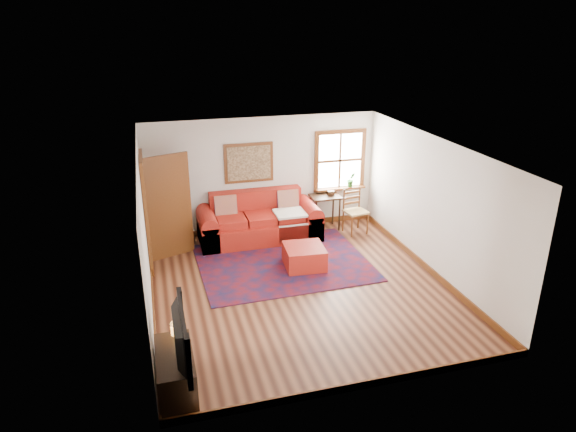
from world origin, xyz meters
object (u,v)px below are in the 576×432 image
object	(u,v)px
side_table	(325,201)
media_cabinet	(176,373)
ladder_back_chair	(354,209)
red_ottoman	(304,257)
red_leather_sofa	(259,224)

from	to	relation	value
side_table	media_cabinet	size ratio (longest dim) A/B	0.75
side_table	ladder_back_chair	distance (m)	0.66
ladder_back_chair	media_cabinet	size ratio (longest dim) A/B	0.96
red_ottoman	side_table	size ratio (longest dim) A/B	0.95
red_leather_sofa	media_cabinet	xyz separation A→B (m)	(-2.05, -4.41, -0.05)
red_ottoman	side_table	distance (m)	2.01
red_leather_sofa	ladder_back_chair	xyz separation A→B (m)	(2.08, -0.20, 0.20)
red_ottoman	ladder_back_chair	world-z (taller)	ladder_back_chair
red_leather_sofa	media_cabinet	bearing A→B (deg)	-114.97
red_ottoman	ladder_back_chair	bearing A→B (deg)	45.33
red_leather_sofa	media_cabinet	world-z (taller)	red_leather_sofa
side_table	media_cabinet	bearing A→B (deg)	-128.09
red_ottoman	media_cabinet	size ratio (longest dim) A/B	0.72
side_table	ladder_back_chair	world-z (taller)	ladder_back_chair
red_leather_sofa	ladder_back_chair	bearing A→B (deg)	-5.41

